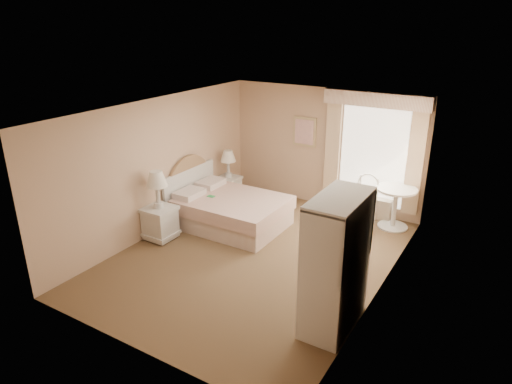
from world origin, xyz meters
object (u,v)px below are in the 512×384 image
Objects in this scene: round_table at (395,201)px; cafe_chair at (365,195)px; bed at (228,209)px; nightstand_far at (229,182)px; nightstand_near at (159,214)px; armoire at (336,274)px.

round_table is 0.82× the size of cafe_chair.
bed is 2.69m from cafe_chair.
bed reaches higher than nightstand_far.
nightstand_far is 3.55m from round_table.
nightstand_near is 2.21m from nightstand_far.
nightstand_near reaches higher than round_table.
cafe_chair is (2.94, 2.62, 0.09)m from nightstand_near.
nightstand_far is 4.68m from armoire.
bed is at bearing -56.54° from nightstand_far.
bed is 3.21m from round_table.
nightstand_near is at bearing -122.26° from bed.
armoire is (2.94, -1.82, 0.42)m from bed.
cafe_chair is at bearing 7.94° from nightstand_far.
bed is at bearing 148.23° from armoire.
armoire reaches higher than round_table.
armoire reaches higher than cafe_chair.
bed is 2.08× the size of cafe_chair.
bed is 2.54× the size of round_table.
nightstand_far is (-0.71, 1.08, 0.09)m from bed.
nightstand_near is 0.70× the size of armoire.
armoire is at bearing -67.56° from cafe_chair.
nightstand_near is at bearing 169.30° from armoire.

